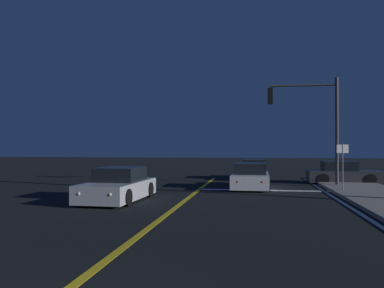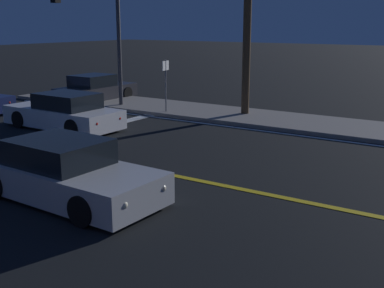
% 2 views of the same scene
% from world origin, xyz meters
% --- Properties ---
extents(lane_line_center, '(0.20, 30.69, 0.01)m').
position_xyz_m(lane_line_center, '(0.00, 9.03, 0.01)').
color(lane_line_center, gold).
rests_on(lane_line_center, ground).
extents(lane_line_edge_right, '(0.16, 30.69, 0.01)m').
position_xyz_m(lane_line_edge_right, '(6.18, 9.03, 0.01)').
color(lane_line_edge_right, white).
rests_on(lane_line_edge_right, ground).
extents(stop_bar, '(6.43, 0.50, 0.01)m').
position_xyz_m(stop_bar, '(3.22, 16.55, 0.01)').
color(stop_bar, white).
rests_on(stop_bar, ground).
extents(car_side_waiting_charcoal, '(4.23, 1.98, 1.34)m').
position_xyz_m(car_side_waiting_charcoal, '(8.01, 21.19, 0.58)').
color(car_side_waiting_charcoal, '#2D2D33').
rests_on(car_side_waiting_charcoal, ground).
extents(car_far_approaching_white, '(2.02, 4.72, 1.34)m').
position_xyz_m(car_far_approaching_white, '(2.59, 17.59, 0.58)').
color(car_far_approaching_white, silver).
rests_on(car_far_approaching_white, ground).
extents(car_lead_oncoming_navy, '(1.90, 4.71, 1.34)m').
position_xyz_m(car_lead_oncoming_navy, '(2.71, 23.93, 0.58)').
color(car_lead_oncoming_navy, navy).
rests_on(car_lead_oncoming_navy, ground).
extents(car_following_oncoming_silver, '(2.11, 4.58, 1.34)m').
position_xyz_m(car_following_oncoming_silver, '(-2.68, 11.82, 0.58)').
color(car_following_oncoming_silver, '#B2B5BA').
rests_on(car_following_oncoming_silver, ground).
extents(traffic_signal_near_right, '(3.80, 0.28, 5.99)m').
position_xyz_m(traffic_signal_near_right, '(5.92, 18.85, 3.98)').
color(traffic_signal_near_right, '#38383D').
rests_on(traffic_signal_near_right, ground).
extents(street_sign_corner, '(0.56, 0.12, 2.34)m').
position_xyz_m(street_sign_corner, '(6.93, 16.05, 1.58)').
color(street_sign_corner, slate).
rests_on(street_sign_corner, ground).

